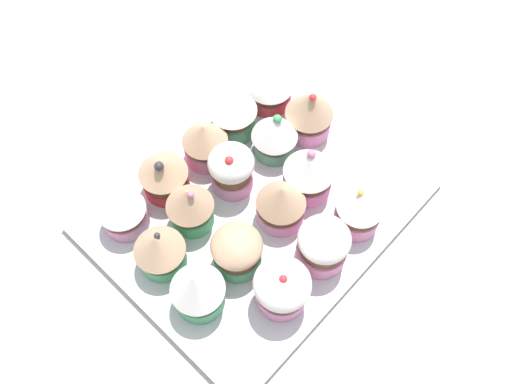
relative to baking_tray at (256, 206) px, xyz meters
The scene contains 19 objects.
ground_plane 2.10cm from the baking_tray, ahead, with size 180.00×180.00×3.00cm, color beige.
baking_tray is the anchor object (origin of this frame).
cupcake_0 16.81cm from the baking_tray, 143.42° to the right, with size 6.41×6.41×7.15cm.
cupcake_1 12.63cm from the baking_tray, 122.00° to the right, with size 6.40×6.40×7.39cm.
cupcake_2 10.36cm from the baking_tray, 94.21° to the right, with size 5.87×5.87×6.76cm.
cupcake_3 12.23cm from the baking_tray, 57.83° to the right, with size 6.14×6.14×7.13cm.
cupcake_4 16.62cm from the baking_tray, 37.30° to the right, with size 5.82×5.82×6.69cm.
cupcake_5 13.98cm from the baking_tray, 168.42° to the right, with size 6.36×6.36×7.91cm.
cupcake_6 9.38cm from the baking_tray, 153.27° to the right, with size 6.02×6.02×7.16cm.
cupcake_7 5.99cm from the baking_tray, 84.22° to the right, with size 5.73×5.73×7.49cm.
cupcake_8 9.25cm from the baking_tray, 30.23° to the right, with size 5.76×5.76×7.51cm.
cupcake_9 14.05cm from the baking_tray, 11.44° to the right, with size 6.01×6.01×6.87cm.
cupcake_10 8.20cm from the baking_tray, 153.15° to the left, with size 6.35×6.35×8.02cm.
cupcake_11 5.34cm from the baking_tray, 102.70° to the left, with size 6.04×6.04×6.85cm.
cupcake_12 8.88cm from the baking_tray, 27.47° to the left, with size 5.99×5.99×6.15cm.
cupcake_13 14.89cm from the baking_tray, 16.41° to the left, with size 6.14×6.14×7.97cm.
cupcake_14 13.15cm from the baking_tray, 120.94° to the left, with size 5.60×5.60×7.28cm.
cupcake_15 11.26cm from the baking_tray, 89.75° to the left, with size 6.11×6.11×6.86cm.
cupcake_16 13.25cm from the baking_tray, 56.20° to the left, with size 6.44×6.44×6.99cm.
Camera 1 is at (23.34, 21.90, 62.32)cm, focal length 38.39 mm.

